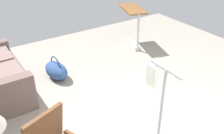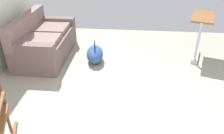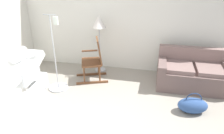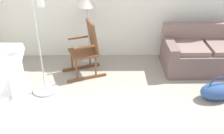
% 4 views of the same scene
% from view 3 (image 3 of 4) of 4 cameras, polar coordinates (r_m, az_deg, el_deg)
% --- Properties ---
extents(ground_plane, '(6.70, 6.70, 0.00)m').
position_cam_3_polar(ground_plane, '(3.82, -2.73, -15.86)').
color(ground_plane, gray).
extents(back_wall, '(5.56, 0.10, 2.70)m').
position_cam_3_polar(back_wall, '(5.40, 3.70, 12.97)').
color(back_wall, silver).
rests_on(back_wall, ground).
extents(hospital_bed, '(1.05, 2.08, 1.03)m').
position_cam_3_polar(hospital_bed, '(4.60, -27.83, -6.64)').
color(hospital_bed, silver).
rests_on(hospital_bed, ground).
extents(couch, '(1.60, 0.85, 0.85)m').
position_cam_3_polar(couch, '(5.15, 21.18, -1.83)').
color(couch, '#68534F').
rests_on(couch, ground).
extents(rocking_chair, '(0.87, 0.70, 1.05)m').
position_cam_3_polar(rocking_chair, '(5.03, -4.85, 1.78)').
color(rocking_chair, brown).
rests_on(rocking_chair, ground).
extents(floor_lamp, '(0.34, 0.34, 1.48)m').
position_cam_3_polar(floor_lamp, '(5.24, -3.53, 11.22)').
color(floor_lamp, '#B2B5BA').
rests_on(floor_lamp, ground).
extents(duffel_bag, '(0.60, 0.39, 0.43)m').
position_cam_3_polar(duffel_bag, '(4.32, 21.13, -9.72)').
color(duffel_bag, '#2D4C84').
rests_on(duffel_bag, ground).
extents(iv_pole, '(0.44, 0.44, 1.69)m').
position_cam_3_polar(iv_pole, '(4.89, -14.54, -3.05)').
color(iv_pole, '#B2B5BA').
rests_on(iv_pole, ground).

